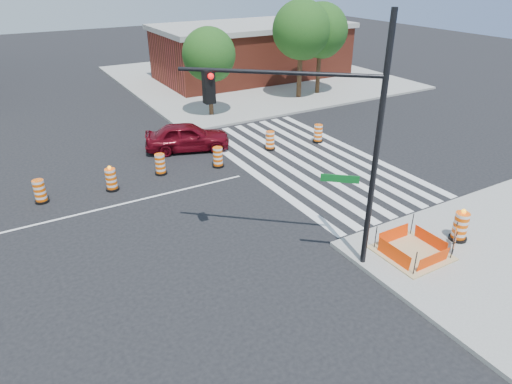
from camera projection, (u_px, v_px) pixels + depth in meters
ground at (91, 212)px, 18.91m from camera, size 120.00×120.00×0.00m
sidewalk_ne at (252, 77)px, 40.84m from camera, size 22.00×22.00×0.15m
crosswalk_east at (306, 160)px, 23.81m from camera, size 6.75×13.50×0.01m
lane_centerline at (91, 211)px, 18.91m from camera, size 14.00×0.12×0.01m
excavation_pit at (412, 252)px, 15.89m from camera, size 2.20×2.20×0.90m
brick_storefront at (252, 51)px, 39.83m from camera, size 16.50×8.50×4.60m
red_coupe at (187, 137)px, 24.78m from camera, size 4.87×3.20×1.54m
signal_pole_se at (322, 123)px, 13.62m from camera, size 4.75×4.04×8.06m
pit_drum at (460, 227)px, 16.50m from camera, size 0.64×0.64×1.26m
barricade at (455, 237)px, 15.94m from camera, size 0.63×0.50×0.90m
tree_north_c at (209, 57)px, 28.91m from camera, size 3.38×3.38×5.75m
tree_north_d at (301, 33)px, 32.54m from camera, size 4.15×4.14×7.04m
tree_north_e at (321, 33)px, 33.75m from camera, size 3.98×3.98×6.76m
median_drum_3 at (40, 192)px, 19.46m from camera, size 0.60×0.60×1.02m
median_drum_4 at (111, 180)px, 20.51m from camera, size 0.60×0.60×1.18m
median_drum_5 at (160, 165)px, 22.07m from camera, size 0.60×0.60×1.02m
median_drum_6 at (218, 158)px, 22.88m from camera, size 0.60×0.60×1.02m
median_drum_7 at (270, 141)px, 25.00m from camera, size 0.60×0.60×1.02m
median_drum_8 at (318, 134)px, 26.04m from camera, size 0.60×0.60×1.02m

